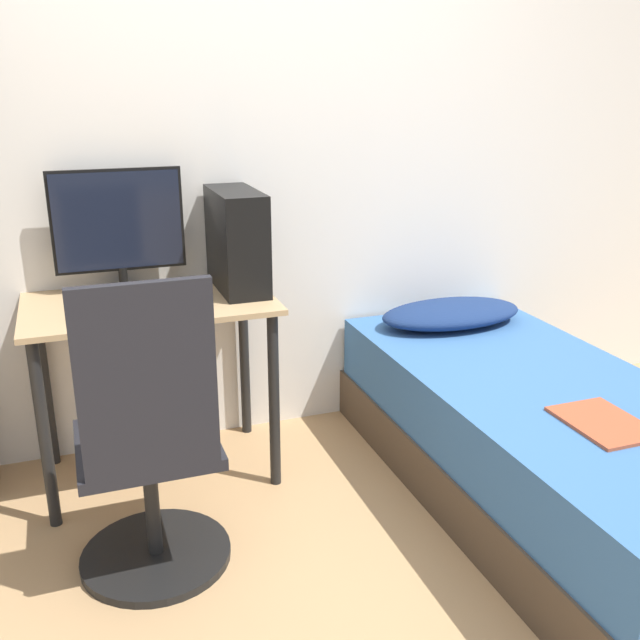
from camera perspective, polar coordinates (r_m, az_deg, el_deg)
name	(u,v)px	position (r m, az deg, el deg)	size (l,w,h in m)	color
ground_plane	(371,636)	(2.35, 4.11, -23.91)	(14.00, 14.00, 0.00)	tan
wall_back	(239,163)	(3.17, -6.51, 12.40)	(8.00, 0.05, 2.50)	silver
desk	(152,333)	(2.92, -13.31, -0.99)	(0.96, 0.59, 0.76)	tan
office_chair	(150,465)	(2.41, -13.41, -11.23)	(0.52, 0.52, 1.06)	black
bed	(542,443)	(2.95, 17.35, -9.40)	(0.91, 2.00, 0.49)	#4C3D2D
pillow	(451,313)	(3.40, 10.46, 0.52)	(0.69, 0.36, 0.11)	navy
magazine	(604,423)	(2.59, 21.76, -7.64)	(0.24, 0.32, 0.01)	#B24C2D
monitor	(119,225)	(3.00, -15.82, 7.30)	(0.52, 0.17, 0.50)	black
keyboard	(126,310)	(2.76, -15.24, 0.79)	(0.40, 0.11, 0.02)	black
pc_tower	(237,240)	(2.94, -6.68, 6.36)	(0.17, 0.43, 0.41)	black
mouse	(193,303)	(2.78, -10.10, 1.34)	(0.06, 0.09, 0.02)	silver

